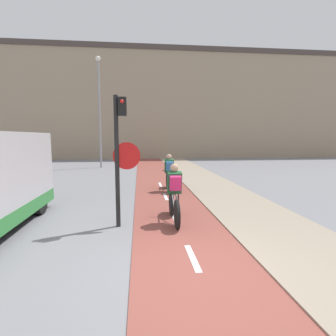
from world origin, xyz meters
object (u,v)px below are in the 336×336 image
cyclist_near (174,195)px  cyclist_far (169,174)px  traffic_light_pole (120,147)px  street_lamp_far (99,102)px

cyclist_near → cyclist_far: bearing=85.4°
traffic_light_pole → cyclist_near: traffic_light_pole is taller
street_lamp_far → traffic_light_pole: bearing=-79.9°
traffic_light_pole → cyclist_near: bearing=6.5°
street_lamp_far → cyclist_far: (4.01, -8.87, -4.00)m
street_lamp_far → cyclist_near: bearing=-74.0°
street_lamp_far → cyclist_far: 10.52m
traffic_light_pole → cyclist_far: (1.68, 4.17, -1.28)m
cyclist_near → cyclist_far: (0.32, 4.02, -0.01)m
traffic_light_pole → cyclist_near: 1.87m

